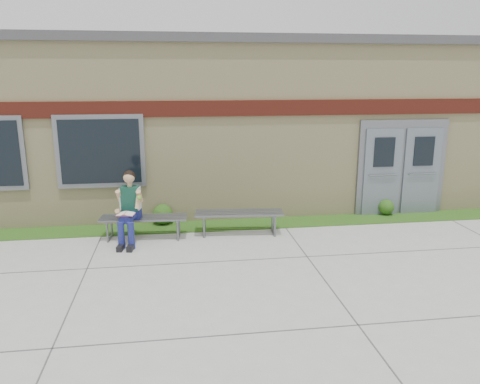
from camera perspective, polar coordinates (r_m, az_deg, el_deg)
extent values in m
plane|color=#9E9E99|center=(8.28, 2.41, -9.54)|extent=(80.00, 80.00, 0.00)
cube|color=#1C4813|center=(10.68, -0.11, -3.97)|extent=(16.00, 0.80, 0.02)
cube|color=beige|center=(13.59, -2.12, 8.50)|extent=(16.00, 6.00, 4.00)
cube|color=#3F3F42|center=(13.55, -2.21, 17.37)|extent=(16.20, 6.20, 0.20)
cube|color=maroon|center=(10.54, -0.40, 10.18)|extent=(16.00, 0.06, 0.35)
cube|color=slate|center=(10.66, -16.64, 4.77)|extent=(1.90, 0.08, 1.60)
cube|color=black|center=(10.62, -16.67, 4.73)|extent=(1.70, 0.04, 1.40)
cube|color=slate|center=(11.93, 19.05, 2.83)|extent=(2.20, 0.08, 2.30)
cube|color=slate|center=(11.69, 16.93, 2.28)|extent=(0.92, 0.06, 2.10)
cube|color=slate|center=(12.14, 21.22, 2.35)|extent=(0.92, 0.06, 2.10)
cube|color=slate|center=(9.90, -11.67, -3.08)|extent=(1.81, 0.64, 0.03)
cube|color=slate|center=(10.05, -15.66, -4.51)|extent=(0.08, 0.50, 0.40)
cube|color=slate|center=(9.95, -7.51, -4.28)|extent=(0.08, 0.50, 0.40)
cube|color=slate|center=(9.96, -0.12, -2.55)|extent=(1.90, 0.68, 0.04)
cube|color=slate|center=(9.97, -4.38, -4.11)|extent=(0.09, 0.52, 0.42)
cube|color=slate|center=(10.16, 4.06, -3.74)|extent=(0.09, 0.52, 0.42)
cube|color=navy|center=(9.85, -13.08, -2.62)|extent=(0.41, 0.32, 0.17)
cube|color=#0F382C|center=(9.74, -13.22, -0.76)|extent=(0.38, 0.28, 0.50)
sphere|color=tan|center=(9.63, -13.38, 1.73)|extent=(0.27, 0.27, 0.23)
sphere|color=black|center=(9.64, -13.36, 1.88)|extent=(0.28, 0.28, 0.24)
cylinder|color=navy|center=(9.61, -14.09, -2.97)|extent=(0.24, 0.48, 0.16)
cylinder|color=navy|center=(9.55, -12.96, -2.99)|extent=(0.24, 0.48, 0.16)
cylinder|color=navy|center=(9.45, -14.28, -5.16)|extent=(0.13, 0.13, 0.54)
cylinder|color=navy|center=(9.40, -13.13, -5.20)|extent=(0.13, 0.13, 0.54)
cube|color=black|center=(9.46, -14.33, -6.56)|extent=(0.16, 0.30, 0.11)
cube|color=black|center=(9.40, -13.18, -6.60)|extent=(0.16, 0.30, 0.11)
cylinder|color=tan|center=(9.72, -14.52, -0.47)|extent=(0.14, 0.26, 0.29)
cylinder|color=tan|center=(9.61, -12.16, -0.50)|extent=(0.14, 0.26, 0.29)
cube|color=white|center=(9.43, -13.77, -2.58)|extent=(0.37, 0.29, 0.02)
cube|color=#B3435A|center=(9.43, -13.76, -2.65)|extent=(0.38, 0.31, 0.01)
sphere|color=#6EB02E|center=(9.45, -12.19, -0.67)|extent=(0.09, 0.09, 0.09)
sphere|color=#1C4813|center=(10.76, -9.40, -2.69)|extent=(0.46, 0.46, 0.46)
sphere|color=#1C4813|center=(11.89, 17.38, -1.75)|extent=(0.37, 0.37, 0.37)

